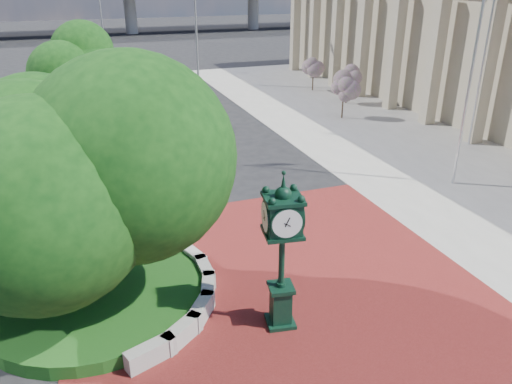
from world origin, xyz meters
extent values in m
plane|color=black|center=(0.00, 0.00, 0.00)|extent=(200.00, 200.00, 0.00)
cube|color=maroon|center=(0.00, -1.00, 0.02)|extent=(12.00, 12.00, 0.04)
cube|color=#9E9B93|center=(16.00, 10.00, 0.02)|extent=(20.00, 50.00, 0.04)
cube|color=#9E9B93|center=(-3.91, -3.01, 0.27)|extent=(1.29, 0.76, 0.54)
cube|color=#9E9B93|center=(-3.05, -2.54, 0.27)|extent=(1.20, 1.04, 0.54)
cube|color=#9E9B93|center=(-2.38, -1.84, 0.27)|extent=(1.00, 1.22, 0.54)
cube|color=#9E9B93|center=(-1.95, -0.96, 0.27)|extent=(0.71, 1.30, 0.54)
cube|color=#9E9B93|center=(-1.80, 0.00, 0.27)|extent=(0.35, 1.25, 0.54)
cube|color=#9E9B93|center=(-1.95, 0.96, 0.27)|extent=(0.71, 1.30, 0.54)
cube|color=#9E9B93|center=(-2.38, 1.84, 0.27)|extent=(1.00, 1.22, 0.54)
cube|color=#9E9B93|center=(-3.05, 2.54, 0.27)|extent=(1.20, 1.04, 0.54)
cube|color=#9E9B93|center=(-3.91, 3.01, 0.27)|extent=(1.29, 0.76, 0.54)
cylinder|color=#194714|center=(-5.00, 0.00, 0.20)|extent=(6.10, 6.10, 0.40)
cube|color=black|center=(16.80, 12.00, 4.00)|extent=(0.30, 40.00, 5.50)
cylinder|color=#9E9B93|center=(5.00, 70.00, 3.00)|extent=(1.80, 1.80, 6.00)
cylinder|color=#9E9B93|center=(25.00, 70.00, 3.00)|extent=(1.80, 1.80, 6.00)
cylinder|color=#38281C|center=(-5.00, 0.00, 1.08)|extent=(0.36, 0.36, 2.17)
sphere|color=#0F380F|center=(-5.00, 0.00, 3.73)|extent=(5.20, 5.20, 5.20)
cylinder|color=#38281C|center=(-4.00, 18.00, 0.96)|extent=(0.36, 0.36, 1.92)
sphere|color=#0F380F|center=(-4.00, 18.00, 3.25)|extent=(4.40, 4.40, 4.40)
cube|color=black|center=(-0.46, -2.73, 0.07)|extent=(0.83, 0.83, 0.14)
cube|color=black|center=(-0.46, -2.73, 0.63)|extent=(0.57, 0.57, 1.00)
cube|color=black|center=(-0.46, -2.73, 1.16)|extent=(0.73, 0.73, 0.11)
cylinder|color=black|center=(-0.46, -2.73, 1.98)|extent=(0.15, 0.15, 1.54)
cube|color=black|center=(-0.46, -2.73, 3.21)|extent=(0.93, 0.93, 0.81)
cylinder|color=white|center=(-0.53, -3.15, 3.21)|extent=(0.72, 0.17, 0.72)
cylinder|color=white|center=(-0.40, -2.31, 3.21)|extent=(0.72, 0.17, 0.72)
cylinder|color=white|center=(-0.88, -2.66, 3.21)|extent=(0.17, 0.72, 0.72)
cylinder|color=white|center=(-0.04, -2.80, 3.21)|extent=(0.17, 0.72, 0.72)
sphere|color=black|center=(-0.46, -2.73, 3.78)|extent=(0.40, 0.40, 0.40)
cone|color=black|center=(-0.46, -2.73, 4.07)|extent=(0.16, 0.16, 0.45)
imported|color=#610E0D|center=(1.11, 36.99, 0.82)|extent=(3.49, 5.22, 1.65)
cylinder|color=silver|center=(10.44, 3.56, 5.22)|extent=(0.13, 0.13, 10.44)
cylinder|color=silver|center=(15.00, 7.72, 4.46)|extent=(0.11, 0.11, 8.93)
cylinder|color=slate|center=(5.27, 28.95, 4.99)|extent=(0.18, 0.18, 9.98)
cylinder|color=slate|center=(-1.41, 38.61, 4.41)|extent=(0.16, 0.16, 8.82)
cylinder|color=#38281C|center=(11.18, 14.88, 0.60)|extent=(0.10, 0.10, 1.20)
sphere|color=#A954A0|center=(11.18, 14.88, 1.60)|extent=(1.20, 1.20, 1.20)
cylinder|color=#38281C|center=(13.45, 18.34, 0.60)|extent=(0.10, 0.10, 1.20)
sphere|color=#A954A0|center=(13.45, 18.34, 1.60)|extent=(1.20, 1.20, 1.20)
cylinder|color=#38281C|center=(13.08, 23.04, 0.60)|extent=(0.10, 0.10, 1.20)
sphere|color=#A954A0|center=(13.08, 23.04, 1.60)|extent=(1.20, 1.20, 1.20)
camera|label=1|loc=(-4.76, -12.58, 8.53)|focal=35.00mm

